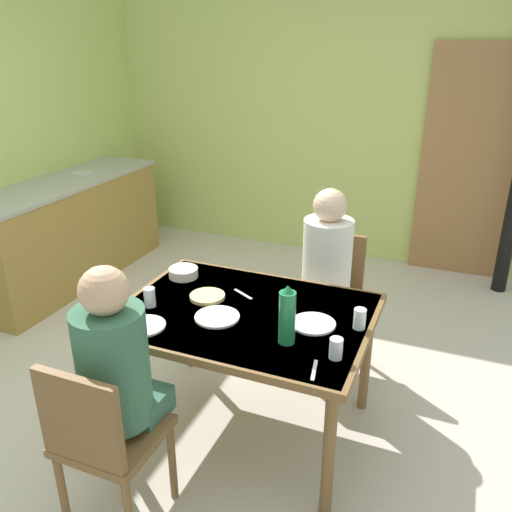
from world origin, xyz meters
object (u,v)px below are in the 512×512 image
dining_table (245,324)px  chair_near_diner (102,438)px  person_far_diner (326,260)px  kitchen_counter (67,231)px  chair_far_diner (330,292)px  serving_bowl_center (183,272)px  water_bottle_green_near (287,316)px  person_near_diner (115,362)px

dining_table → chair_near_diner: chair_near_diner is taller
person_far_diner → kitchen_counter: bearing=-11.8°
chair_far_diner → serving_bowl_center: 0.97m
kitchen_counter → chair_far_diner: 2.49m
chair_far_diner → person_far_diner: bearing=90.0°
kitchen_counter → person_far_diner: bearing=-11.8°
chair_far_diner → serving_bowl_center: (-0.74, -0.58, 0.26)m
water_bottle_green_near → kitchen_counter: bearing=150.9°
dining_table → serving_bowl_center: serving_bowl_center is taller
dining_table → water_bottle_green_near: size_ratio=4.43×
dining_table → chair_near_diner: (-0.29, -0.83, -0.16)m
dining_table → water_bottle_green_near: 0.41m
kitchen_counter → chair_far_diner: (2.46, -0.38, 0.05)m
dining_table → serving_bowl_center: (-0.50, 0.25, 0.10)m
chair_far_diner → person_near_diner: person_near_diner is taller
chair_far_diner → serving_bowl_center: chair_far_diner is taller
dining_table → chair_far_diner: (0.24, 0.83, -0.16)m
chair_far_diner → water_bottle_green_near: bearing=93.1°
kitchen_counter → person_far_diner: (2.46, -0.51, 0.33)m
kitchen_counter → dining_table: kitchen_counter is taller
chair_near_diner → person_far_diner: 1.64m
dining_table → serving_bowl_center: size_ratio=7.55×
chair_far_diner → water_bottle_green_near: (0.06, -1.02, 0.37)m
kitchen_counter → chair_near_diner: 2.81m
serving_bowl_center → dining_table: bearing=-26.5°
dining_table → person_far_diner: bearing=71.1°
person_far_diner → dining_table: bearing=71.1°
chair_near_diner → serving_bowl_center: chair_near_diner is taller
chair_far_diner → serving_bowl_center: size_ratio=5.12×
chair_far_diner → person_near_diner: 1.64m
person_near_diner → serving_bowl_center: size_ratio=4.53×
chair_near_diner → person_far_diner: person_far_diner is taller
person_far_diner → chair_near_diner: bearing=71.0°
chair_near_diner → water_bottle_green_near: (0.58, 0.64, 0.37)m
kitchen_counter → dining_table: 2.54m
person_near_diner → water_bottle_green_near: person_near_diner is taller
person_near_diner → chair_near_diner: bearing=-90.0°
kitchen_counter → chair_near_diner: bearing=-46.4°
person_near_diner → serving_bowl_center: bearing=102.7°
dining_table → chair_far_diner: size_ratio=1.48×
dining_table → person_near_diner: size_ratio=1.67×
kitchen_counter → water_bottle_green_near: 2.91m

